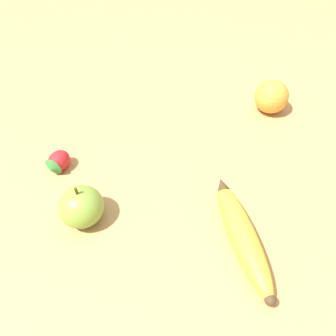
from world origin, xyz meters
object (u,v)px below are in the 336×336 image
orange (271,97)px  apple (81,207)px  banana (242,234)px  strawberry (58,162)px

orange → apple: apple is taller
banana → strawberry: bearing=51.6°
strawberry → apple: size_ratio=0.67×
orange → strawberry: 0.48m
strawberry → banana: bearing=86.6°
banana → orange: (-0.36, -0.05, 0.02)m
strawberry → apple: apple is taller
orange → strawberry: (0.37, -0.31, -0.02)m
banana → orange: bearing=-31.0°
banana → apple: size_ratio=2.39×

